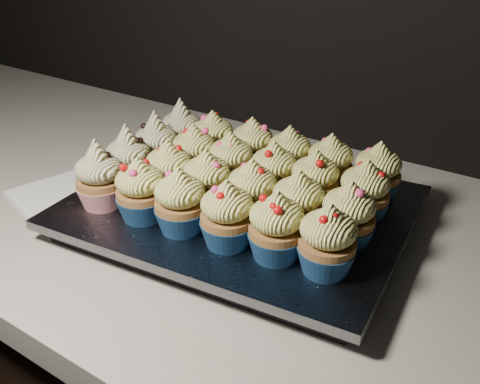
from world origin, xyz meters
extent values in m
cube|color=beige|center=(0.00, 1.70, 0.88)|extent=(2.44, 0.64, 0.04)
cube|color=white|center=(-0.06, 1.61, 0.90)|extent=(0.21, 0.21, 0.00)
cube|color=black|center=(0.18, 1.67, 0.91)|extent=(0.43, 0.34, 0.02)
cube|color=silver|center=(0.18, 1.67, 0.93)|extent=(0.46, 0.38, 0.01)
cone|color=red|center=(0.03, 1.57, 0.95)|extent=(0.06, 0.06, 0.03)
ellipsoid|color=beige|center=(0.03, 1.57, 0.99)|extent=(0.06, 0.06, 0.04)
cone|color=beige|center=(0.03, 1.57, 1.02)|extent=(0.03, 0.03, 0.03)
cone|color=navy|center=(0.10, 1.57, 0.95)|extent=(0.06, 0.06, 0.03)
ellipsoid|color=#FFF880|center=(0.10, 1.57, 0.99)|extent=(0.06, 0.06, 0.04)
cone|color=#FFF880|center=(0.10, 1.57, 1.01)|extent=(0.03, 0.03, 0.02)
cone|color=navy|center=(0.16, 1.58, 0.95)|extent=(0.06, 0.06, 0.03)
ellipsoid|color=#FFF880|center=(0.16, 1.58, 0.99)|extent=(0.06, 0.06, 0.04)
cone|color=#FFF880|center=(0.16, 1.58, 1.01)|extent=(0.03, 0.03, 0.02)
cone|color=navy|center=(0.22, 1.58, 0.95)|extent=(0.06, 0.06, 0.03)
ellipsoid|color=#FFF880|center=(0.22, 1.58, 0.99)|extent=(0.06, 0.06, 0.04)
cone|color=#FFF880|center=(0.22, 1.58, 1.01)|extent=(0.03, 0.03, 0.02)
cone|color=navy|center=(0.28, 1.59, 0.95)|extent=(0.06, 0.06, 0.03)
ellipsoid|color=#FFF880|center=(0.28, 1.59, 0.99)|extent=(0.06, 0.06, 0.04)
cone|color=#FFF880|center=(0.28, 1.59, 1.01)|extent=(0.03, 0.03, 0.02)
cone|color=navy|center=(0.34, 1.60, 0.95)|extent=(0.06, 0.06, 0.03)
ellipsoid|color=#FFF880|center=(0.34, 1.60, 0.99)|extent=(0.06, 0.06, 0.04)
cone|color=#FFF880|center=(0.34, 1.60, 1.01)|extent=(0.03, 0.03, 0.02)
cone|color=red|center=(0.02, 1.63, 0.95)|extent=(0.06, 0.06, 0.03)
ellipsoid|color=beige|center=(0.02, 1.63, 0.99)|extent=(0.06, 0.06, 0.04)
cone|color=beige|center=(0.02, 1.63, 1.02)|extent=(0.03, 0.03, 0.03)
cone|color=navy|center=(0.09, 1.63, 0.95)|extent=(0.06, 0.06, 0.03)
ellipsoid|color=#FFF880|center=(0.09, 1.63, 0.99)|extent=(0.06, 0.06, 0.04)
cone|color=#FFF880|center=(0.09, 1.63, 1.01)|extent=(0.03, 0.03, 0.02)
cone|color=navy|center=(0.15, 1.64, 0.95)|extent=(0.06, 0.06, 0.03)
ellipsoid|color=#FFF880|center=(0.15, 1.64, 0.99)|extent=(0.06, 0.06, 0.04)
cone|color=#FFF880|center=(0.15, 1.64, 1.01)|extent=(0.03, 0.03, 0.02)
cone|color=navy|center=(0.21, 1.65, 0.95)|extent=(0.06, 0.06, 0.03)
ellipsoid|color=#FFF880|center=(0.21, 1.65, 0.99)|extent=(0.06, 0.06, 0.04)
cone|color=#FFF880|center=(0.21, 1.65, 1.01)|extent=(0.03, 0.03, 0.02)
cone|color=navy|center=(0.27, 1.65, 0.95)|extent=(0.06, 0.06, 0.03)
ellipsoid|color=#FFF880|center=(0.27, 1.65, 0.99)|extent=(0.06, 0.06, 0.04)
cone|color=#FFF880|center=(0.27, 1.65, 1.01)|extent=(0.03, 0.03, 0.02)
cone|color=navy|center=(0.33, 1.66, 0.95)|extent=(0.06, 0.06, 0.03)
ellipsoid|color=#FFF880|center=(0.33, 1.66, 0.99)|extent=(0.06, 0.06, 0.04)
cone|color=#FFF880|center=(0.33, 1.66, 1.01)|extent=(0.03, 0.03, 0.02)
cone|color=red|center=(0.02, 1.69, 0.95)|extent=(0.06, 0.06, 0.03)
ellipsoid|color=beige|center=(0.02, 1.69, 0.99)|extent=(0.06, 0.06, 0.04)
cone|color=beige|center=(0.02, 1.69, 1.02)|extent=(0.03, 0.03, 0.03)
cone|color=navy|center=(0.08, 1.70, 0.95)|extent=(0.06, 0.06, 0.03)
ellipsoid|color=#FFF880|center=(0.08, 1.70, 0.99)|extent=(0.06, 0.06, 0.04)
cone|color=#FFF880|center=(0.08, 1.70, 1.01)|extent=(0.03, 0.03, 0.02)
cone|color=navy|center=(0.14, 1.70, 0.95)|extent=(0.06, 0.06, 0.03)
ellipsoid|color=#FFF880|center=(0.14, 1.70, 0.99)|extent=(0.06, 0.06, 0.04)
cone|color=#FFF880|center=(0.14, 1.70, 1.01)|extent=(0.03, 0.03, 0.02)
cone|color=navy|center=(0.21, 1.71, 0.95)|extent=(0.06, 0.06, 0.03)
ellipsoid|color=#FFF880|center=(0.21, 1.71, 0.99)|extent=(0.06, 0.06, 0.04)
cone|color=#FFF880|center=(0.21, 1.71, 1.01)|extent=(0.03, 0.03, 0.02)
cone|color=navy|center=(0.26, 1.71, 0.95)|extent=(0.06, 0.06, 0.03)
ellipsoid|color=#FFF880|center=(0.26, 1.71, 0.99)|extent=(0.06, 0.06, 0.04)
cone|color=#FFF880|center=(0.26, 1.71, 1.01)|extent=(0.03, 0.03, 0.02)
cone|color=navy|center=(0.33, 1.72, 0.95)|extent=(0.06, 0.06, 0.03)
ellipsoid|color=#FFF880|center=(0.33, 1.72, 0.99)|extent=(0.06, 0.06, 0.04)
cone|color=#FFF880|center=(0.33, 1.72, 1.01)|extent=(0.03, 0.03, 0.02)
cone|color=red|center=(0.02, 1.75, 0.95)|extent=(0.06, 0.06, 0.03)
ellipsoid|color=beige|center=(0.02, 1.75, 0.99)|extent=(0.06, 0.06, 0.04)
cone|color=beige|center=(0.02, 1.75, 1.02)|extent=(0.03, 0.03, 0.03)
cone|color=navy|center=(0.07, 1.76, 0.95)|extent=(0.06, 0.06, 0.03)
ellipsoid|color=#FFF880|center=(0.07, 1.76, 0.99)|extent=(0.06, 0.06, 0.04)
cone|color=#FFF880|center=(0.07, 1.76, 1.01)|extent=(0.03, 0.03, 0.02)
cone|color=navy|center=(0.14, 1.77, 0.95)|extent=(0.06, 0.06, 0.03)
ellipsoid|color=#FFF880|center=(0.14, 1.77, 0.99)|extent=(0.06, 0.06, 0.04)
cone|color=#FFF880|center=(0.14, 1.77, 1.01)|extent=(0.03, 0.03, 0.02)
cone|color=navy|center=(0.20, 1.77, 0.95)|extent=(0.06, 0.06, 0.03)
ellipsoid|color=#FFF880|center=(0.20, 1.77, 0.99)|extent=(0.06, 0.06, 0.04)
cone|color=#FFF880|center=(0.20, 1.77, 1.01)|extent=(0.03, 0.03, 0.02)
cone|color=navy|center=(0.26, 1.77, 0.95)|extent=(0.06, 0.06, 0.03)
ellipsoid|color=#FFF880|center=(0.26, 1.77, 0.99)|extent=(0.06, 0.06, 0.04)
cone|color=#FFF880|center=(0.26, 1.77, 1.01)|extent=(0.03, 0.03, 0.02)
cone|color=navy|center=(0.32, 1.78, 0.95)|extent=(0.06, 0.06, 0.03)
ellipsoid|color=#FFF880|center=(0.32, 1.78, 0.99)|extent=(0.06, 0.06, 0.04)
cone|color=#FFF880|center=(0.32, 1.78, 1.01)|extent=(0.03, 0.03, 0.02)
camera|label=1|loc=(0.52, 1.16, 1.28)|focal=40.00mm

